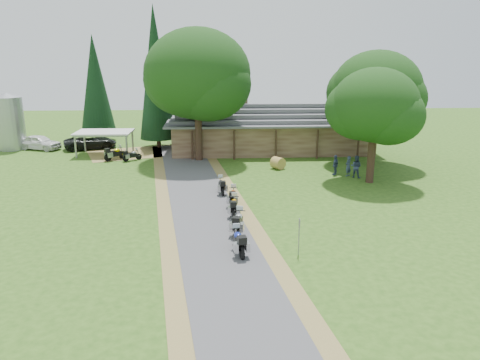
{
  "coord_description": "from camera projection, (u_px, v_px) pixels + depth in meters",
  "views": [
    {
      "loc": [
        0.21,
        -24.28,
        9.99
      ],
      "look_at": [
        1.83,
        6.21,
        1.6
      ],
      "focal_mm": 35.0,
      "sensor_mm": 36.0,
      "label": 1
    }
  ],
  "objects": [
    {
      "name": "ground",
      "position": [
        213.0,
        238.0,
        26.01
      ],
      "size": [
        120.0,
        120.0,
        0.0
      ],
      "primitive_type": "plane",
      "color": "#2B5016",
      "rests_on": "ground"
    },
    {
      "name": "silo",
      "position": [
        10.0,
        121.0,
        48.88
      ],
      "size": [
        2.95,
        2.95,
        5.93
      ],
      "primitive_type": "cylinder",
      "rotation": [
        0.0,
        0.0,
        0.01
      ],
      "color": "gray",
      "rests_on": "ground"
    },
    {
      "name": "car_dark_suv",
      "position": [
        90.0,
        139.0,
        49.48
      ],
      "size": [
        4.39,
        6.34,
        2.24
      ],
      "primitive_type": "imported",
      "rotation": [
        0.0,
        0.0,
        1.93
      ],
      "color": "black",
      "rests_on": "ground"
    },
    {
      "name": "motorcycle_row_a",
      "position": [
        239.0,
        240.0,
        23.87
      ],
      "size": [
        0.98,
        2.09,
        1.38
      ],
      "primitive_type": null,
      "rotation": [
        0.0,
        0.0,
        1.74
      ],
      "color": "navy",
      "rests_on": "ground"
    },
    {
      "name": "motorcycle_carport_a",
      "position": [
        115.0,
        153.0,
        44.51
      ],
      "size": [
        1.94,
        1.88,
        1.4
      ],
      "primitive_type": null,
      "rotation": [
        0.0,
        0.0,
        0.75
      ],
      "color": "#ECDC00",
      "rests_on": "ground"
    },
    {
      "name": "lodge",
      "position": [
        271.0,
        127.0,
        48.78
      ],
      "size": [
        21.4,
        9.4,
        4.9
      ],
      "primitive_type": null,
      "color": "brown",
      "rests_on": "ground"
    },
    {
      "name": "person_a",
      "position": [
        348.0,
        164.0,
        38.66
      ],
      "size": [
        0.69,
        0.69,
        1.99
      ],
      "primitive_type": "imported",
      "rotation": [
        0.0,
        0.0,
        3.91
      ],
      "color": "#35425F",
      "rests_on": "ground"
    },
    {
      "name": "cedar_far",
      "position": [
        96.0,
        89.0,
        52.81
      ],
      "size": [
        3.91,
        3.91,
        11.94
      ],
      "primitive_type": "cone",
      "color": "black",
      "rests_on": "ground"
    },
    {
      "name": "person_b",
      "position": [
        356.0,
        165.0,
        38.19
      ],
      "size": [
        0.76,
        0.7,
        2.16
      ],
      "primitive_type": "imported",
      "rotation": [
        0.0,
        0.0,
        2.59
      ],
      "color": "#35425F",
      "rests_on": "ground"
    },
    {
      "name": "car_white_sedan",
      "position": [
        39.0,
        140.0,
        49.19
      ],
      "size": [
        4.33,
        6.33,
        1.95
      ],
      "primitive_type": "imported",
      "rotation": [
        0.0,
        0.0,
        1.22
      ],
      "color": "white",
      "rests_on": "ground"
    },
    {
      "name": "motorcycle_row_d",
      "position": [
        233.0,
        196.0,
        31.37
      ],
      "size": [
        0.82,
        1.96,
        1.3
      ],
      "primitive_type": null,
      "rotation": [
        0.0,
        0.0,
        1.47
      ],
      "color": "#B64D1E",
      "rests_on": "ground"
    },
    {
      "name": "sign_post",
      "position": [
        299.0,
        237.0,
        23.54
      ],
      "size": [
        0.35,
        0.06,
        1.96
      ],
      "primitive_type": null,
      "color": "gray",
      "rests_on": "ground"
    },
    {
      "name": "cedar_near",
      "position": [
        156.0,
        78.0,
        48.67
      ],
      "size": [
        3.84,
        3.84,
        14.72
      ],
      "primitive_type": "cone",
      "color": "black",
      "rests_on": "ground"
    },
    {
      "name": "hay_bale",
      "position": [
        278.0,
        163.0,
        41.16
      ],
      "size": [
        1.42,
        1.4,
        1.05
      ],
      "primitive_type": "cylinder",
      "rotation": [
        1.57,
        0.0,
        0.64
      ],
      "color": "olive",
      "rests_on": "ground"
    },
    {
      "name": "oak_driveway",
      "position": [
        374.0,
        120.0,
        35.74
      ],
      "size": [
        6.66,
        6.66,
        9.83
      ],
      "primitive_type": null,
      "color": "#133810",
      "rests_on": "ground"
    },
    {
      "name": "carport",
      "position": [
        105.0,
        143.0,
        46.7
      ],
      "size": [
        5.51,
        3.72,
        2.36
      ],
      "primitive_type": null,
      "rotation": [
        0.0,
        0.0,
        -0.01
      ],
      "color": "silver",
      "rests_on": "ground"
    },
    {
      "name": "motorcycle_row_e",
      "position": [
        221.0,
        185.0,
        34.03
      ],
      "size": [
        0.81,
        1.87,
        1.24
      ],
      "primitive_type": null,
      "rotation": [
        0.0,
        0.0,
        1.7
      ],
      "color": "black",
      "rests_on": "ground"
    },
    {
      "name": "motorcycle_row_b",
      "position": [
        238.0,
        221.0,
        26.54
      ],
      "size": [
        1.04,
        2.13,
        1.4
      ],
      "primitive_type": null,
      "rotation": [
        0.0,
        0.0,
        1.38
      ],
      "color": "#989B9F",
      "rests_on": "ground"
    },
    {
      "name": "motorcycle_carport_b",
      "position": [
        132.0,
        155.0,
        44.26
      ],
      "size": [
        1.7,
        1.4,
        1.15
      ],
      "primitive_type": null,
      "rotation": [
        0.0,
        0.0,
        0.6
      ],
      "color": "slate",
      "rests_on": "ground"
    },
    {
      "name": "motorcycle_row_c",
      "position": [
        234.0,
        205.0,
        29.44
      ],
      "size": [
        0.77,
        1.94,
        1.3
      ],
      "primitive_type": null,
      "rotation": [
        0.0,
        0.0,
        1.49
      ],
      "color": "#D58800",
      "rests_on": "ground"
    },
    {
      "name": "driveway",
      "position": [
        205.0,
        214.0,
        29.84
      ],
      "size": [
        51.95,
        51.95,
        0.0
      ],
      "primitive_type": "plane",
      "rotation": [
        0.0,
        0.0,
        0.14
      ],
      "color": "#49494C",
      "rests_on": "ground"
    },
    {
      "name": "oak_lodge_right",
      "position": [
        376.0,
        104.0,
        41.48
      ],
      "size": [
        7.86,
        7.86,
        11.07
      ],
      "primitive_type": null,
      "color": "#133810",
      "rests_on": "ground"
    },
    {
      "name": "person_c",
      "position": [
        335.0,
        163.0,
        39.03
      ],
      "size": [
        0.66,
        0.69,
        1.98
      ],
      "primitive_type": "imported",
      "rotation": [
        0.0,
        0.0,
        4.09
      ],
      "color": "#35425F",
      "rests_on": "ground"
    },
    {
      "name": "oak_lodge_left",
      "position": [
        198.0,
        91.0,
        42.91
      ],
      "size": [
        9.75,
        9.75,
        13.0
      ],
      "primitive_type": null,
      "color": "#133810",
      "rests_on": "ground"
    }
  ]
}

